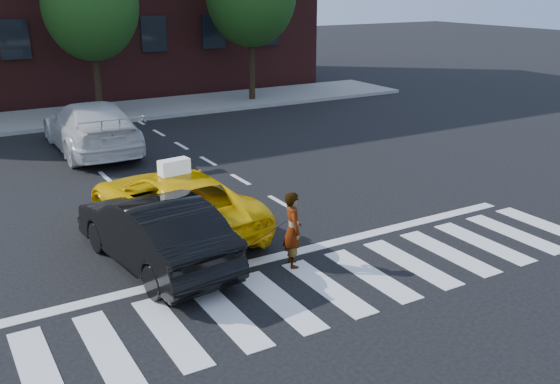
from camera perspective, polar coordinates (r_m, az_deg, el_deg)
name	(u,v)px	position (r m, az deg, el deg)	size (l,w,h in m)	color
ground	(327,287)	(11.44, 4.31, -8.69)	(120.00, 120.00, 0.00)	black
crosswalk	(327,287)	(11.44, 4.31, -8.66)	(13.00, 2.40, 0.01)	silver
stop_line	(282,255)	(12.65, 0.19, -5.81)	(12.00, 0.30, 0.01)	silver
sidewalk_far	(85,115)	(26.97, -17.38, 6.73)	(30.00, 4.00, 0.15)	slate
taxi	(173,202)	(13.79, -9.77, -0.91)	(2.30, 4.98, 1.38)	#FFC705
black_sedan	(154,231)	(12.25, -11.44, -3.49)	(1.50, 4.29, 1.42)	black
white_suv	(91,127)	(21.10, -16.89, 5.72)	(2.30, 5.65, 1.64)	silver
woman	(293,230)	(11.94, 1.18, -3.46)	(0.55, 0.36, 1.51)	#999999
dog	(208,277)	(11.43, -6.64, -7.76)	(0.53, 0.36, 0.32)	#94714B
taxi_sign	(174,167)	(13.36, -9.66, 2.28)	(0.65, 0.28, 0.32)	white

